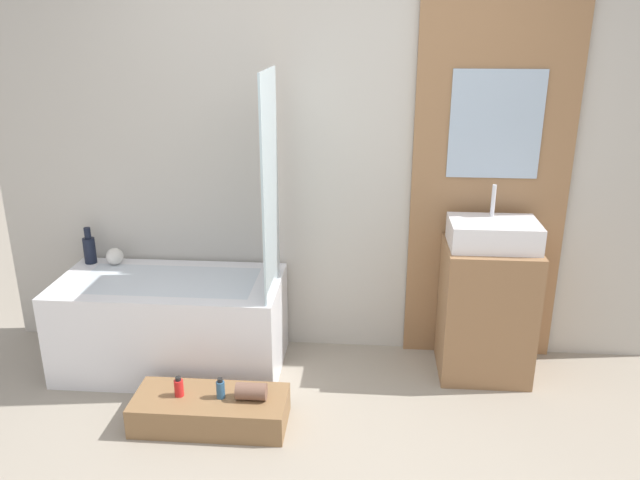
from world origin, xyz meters
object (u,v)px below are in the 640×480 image
(vase_round_light, at_px, (115,256))
(bottle_soap_primary, at_px, (179,387))
(bottle_soap_secondary, at_px, (221,389))
(wooden_step_bench, at_px, (211,410))
(sink, at_px, (493,234))
(bathtub, at_px, (172,323))
(vase_tall_dark, at_px, (89,249))

(vase_round_light, relative_size, bottle_soap_primary, 0.96)
(vase_round_light, bearing_deg, bottle_soap_primary, -52.13)
(vase_round_light, height_order, bottle_soap_secondary, vase_round_light)
(wooden_step_bench, relative_size, vase_round_light, 7.57)
(sink, height_order, vase_round_light, sink)
(bathtub, height_order, bottle_soap_primary, bathtub)
(wooden_step_bench, relative_size, bottle_soap_secondary, 7.13)
(vase_tall_dark, distance_m, vase_round_light, 0.17)
(sink, bearing_deg, bottle_soap_secondary, -155.69)
(bathtub, relative_size, bottle_soap_secondary, 11.74)
(sink, xyz_separation_m, bottle_soap_secondary, (-1.46, -0.66, -0.67))
(bottle_soap_primary, bearing_deg, wooden_step_bench, 0.00)
(vase_round_light, bearing_deg, vase_tall_dark, 174.55)
(wooden_step_bench, height_order, vase_tall_dark, vase_tall_dark)
(bathtub, height_order, wooden_step_bench, bathtub)
(vase_tall_dark, bearing_deg, bottle_soap_primary, -45.95)
(vase_round_light, bearing_deg, bottle_soap_secondary, -43.41)
(vase_tall_dark, bearing_deg, bottle_soap_secondary, -38.85)
(wooden_step_bench, relative_size, vase_tall_dark, 3.46)
(wooden_step_bench, relative_size, sink, 1.63)
(bottle_soap_primary, xyz_separation_m, bottle_soap_secondary, (0.22, 0.00, 0.00))
(vase_tall_dark, xyz_separation_m, bottle_soap_primary, (0.79, -0.81, -0.46))
(sink, bearing_deg, wooden_step_bench, -156.56)
(sink, xyz_separation_m, vase_round_light, (-2.30, 0.14, -0.26))
(vase_round_light, xyz_separation_m, bottle_soap_primary, (0.62, -0.80, -0.41))
(sink, relative_size, vase_tall_dark, 2.12)
(vase_tall_dark, height_order, bottle_soap_secondary, vase_tall_dark)
(wooden_step_bench, bearing_deg, bottle_soap_primary, 180.00)
(bathtub, height_order, sink, sink)
(bathtub, distance_m, bottle_soap_primary, 0.61)
(bottle_soap_primary, relative_size, bottle_soap_secondary, 0.98)
(bathtub, height_order, vase_tall_dark, vase_tall_dark)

